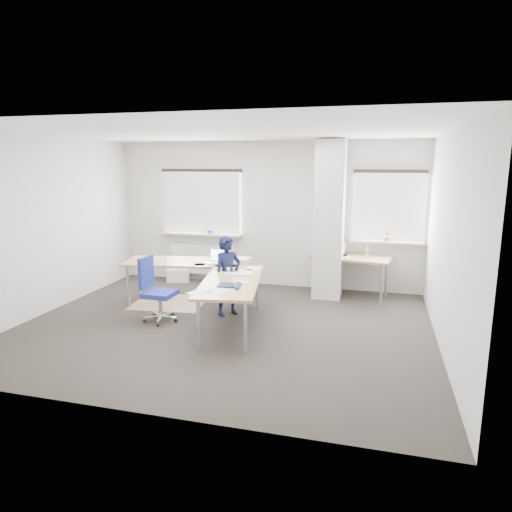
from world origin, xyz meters
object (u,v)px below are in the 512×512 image
(desk_main, at_px, (209,272))
(task_chair, at_px, (158,304))
(desk_side, at_px, (351,259))
(person, at_px, (228,276))

(desk_main, distance_m, task_chair, 0.93)
(desk_side, relative_size, person, 1.18)
(desk_main, xyz_separation_m, task_chair, (-0.62, -0.55, -0.41))
(desk_side, height_order, task_chair, desk_side)
(person, bearing_deg, desk_main, 136.04)
(desk_main, xyz_separation_m, desk_side, (2.12, 1.65, -0.01))
(desk_side, bearing_deg, task_chair, -131.38)
(desk_side, bearing_deg, person, -128.24)
(task_chair, distance_m, person, 1.15)
(desk_main, height_order, desk_side, desk_side)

